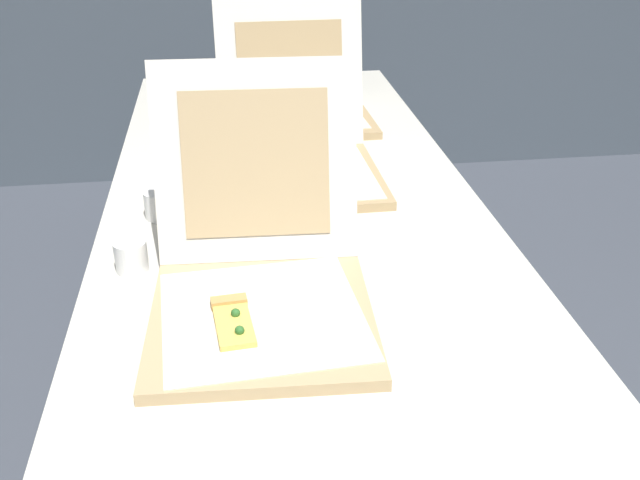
# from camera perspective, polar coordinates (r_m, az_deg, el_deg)

# --- Properties ---
(table) EXTENTS (0.87, 2.49, 0.75)m
(table) POSITION_cam_1_polar(r_m,az_deg,el_deg) (1.61, -1.58, -0.24)
(table) COLOR silver
(table) RESTS_ON ground
(pizza_box_front) EXTENTS (0.40, 0.50, 0.39)m
(pizza_box_front) POSITION_cam_1_polar(r_m,az_deg,el_deg) (1.28, -4.74, -3.33)
(pizza_box_front) COLOR tan
(pizza_box_front) RESTS_ON table
(pizza_box_middle) EXTENTS (0.39, 0.48, 0.40)m
(pizza_box_middle) POSITION_cam_1_polar(r_m,az_deg,el_deg) (1.83, -1.55, 6.78)
(pizza_box_middle) COLOR tan
(pizza_box_middle) RESTS_ON table
(pizza_box_back) EXTENTS (0.40, 0.46, 0.40)m
(pizza_box_back) POSITION_cam_1_polar(r_m,az_deg,el_deg) (2.26, -1.26, 11.04)
(pizza_box_back) COLOR tan
(pizza_box_back) RESTS_ON table
(cup_white_mid) EXTENTS (0.06, 0.06, 0.06)m
(cup_white_mid) POSITION_cam_1_polar(r_m,az_deg,el_deg) (1.65, -12.55, 2.73)
(cup_white_mid) COLOR white
(cup_white_mid) RESTS_ON table
(cup_white_near_center) EXTENTS (0.06, 0.06, 0.06)m
(cup_white_near_center) POSITION_cam_1_polar(r_m,az_deg,el_deg) (1.45, -14.61, -1.25)
(cup_white_near_center) COLOR white
(cup_white_near_center) RESTS_ON table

